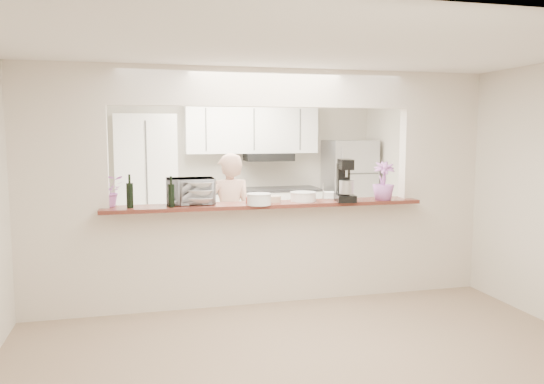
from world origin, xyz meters
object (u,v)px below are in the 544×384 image
object	(u,v)px
refrigerator	(349,192)
toaster_oven	(190,191)
stand_mixer	(345,182)
person	(229,219)

from	to	relation	value
refrigerator	toaster_oven	bearing A→B (deg)	-137.56
stand_mixer	refrigerator	bearing A→B (deg)	66.73
refrigerator	person	xyz separation A→B (m)	(-2.31, -1.85, -0.06)
refrigerator	person	world-z (taller)	refrigerator
refrigerator	toaster_oven	world-z (taller)	refrigerator
toaster_oven	stand_mixer	bearing A→B (deg)	-5.89
refrigerator	person	size ratio (longest dim) A/B	1.08
toaster_oven	person	distance (m)	1.02
refrigerator	stand_mixer	size ratio (longest dim) A/B	3.72
stand_mixer	person	bearing A→B (deg)	139.98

